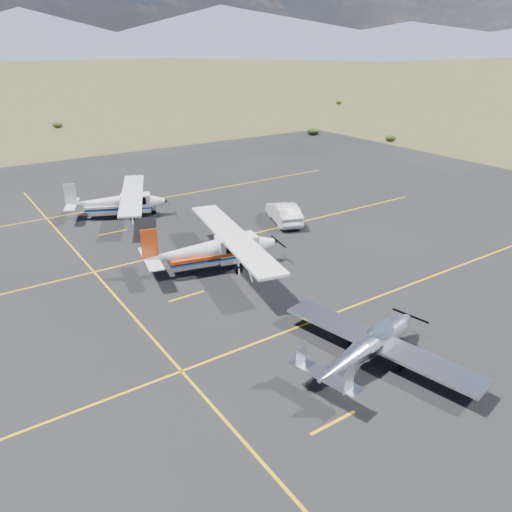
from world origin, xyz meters
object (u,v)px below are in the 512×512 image
object	(u,v)px
aircraft_low_wing	(370,345)
aircraft_plain	(118,201)
aircraft_cessna	(214,248)
sedan	(284,213)

from	to	relation	value
aircraft_low_wing	aircraft_plain	distance (m)	23.24
aircraft_cessna	sedan	xyz separation A→B (m)	(8.01, 4.11, -0.56)
sedan	aircraft_low_wing	bearing A→B (deg)	84.36
aircraft_cessna	aircraft_plain	distance (m)	11.91
aircraft_cessna	aircraft_plain	size ratio (longest dim) A/B	1.13
aircraft_plain	sedan	bearing A→B (deg)	-16.76
aircraft_low_wing	aircraft_plain	world-z (taller)	aircraft_plain
aircraft_low_wing	aircraft_cessna	bearing A→B (deg)	81.93
aircraft_low_wing	aircraft_cessna	distance (m)	11.34
aircraft_cessna	aircraft_low_wing	bearing A→B (deg)	-74.83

